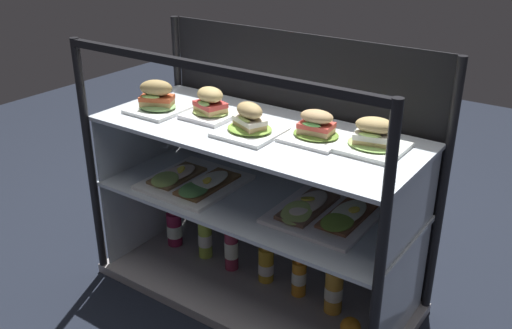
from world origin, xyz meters
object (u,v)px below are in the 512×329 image
object	(u,v)px
plated_roll_sandwich_left_of_center	(157,100)
orange_fruit_beside_bottles	(350,327)
open_sandwich_tray_near_right_corner	(324,212)
juice_bottle_back_left	(205,236)
juice_bottle_near_post	(266,263)
plated_roll_sandwich_mid_right	(374,139)
plated_roll_sandwich_center	(210,106)
juice_bottle_front_fourth	(174,227)
plated_roll_sandwich_far_left	(250,124)
plated_roll_sandwich_mid_left	(316,129)
open_sandwich_tray_mid_right	(193,181)
juice_bottle_front_second	(334,290)
juice_bottle_front_right_end	(299,276)
juice_bottle_tucked_behind	(231,248)

from	to	relation	value
plated_roll_sandwich_left_of_center	orange_fruit_beside_bottles	world-z (taller)	plated_roll_sandwich_left_of_center
open_sandwich_tray_near_right_corner	juice_bottle_back_left	size ratio (longest dim) A/B	1.49
juice_bottle_near_post	plated_roll_sandwich_mid_right	bearing A→B (deg)	3.01
juice_bottle_back_left	juice_bottle_near_post	distance (m)	0.31
plated_roll_sandwich_center	juice_bottle_front_fourth	size ratio (longest dim) A/B	0.85
plated_roll_sandwich_center	orange_fruit_beside_bottles	bearing A→B (deg)	-5.92
juice_bottle_near_post	juice_bottle_front_fourth	bearing A→B (deg)	-178.92
plated_roll_sandwich_far_left	juice_bottle_front_fourth	xyz separation A→B (m)	(-0.48, 0.09, -0.62)
plated_roll_sandwich_mid_left	plated_roll_sandwich_left_of_center	bearing A→B (deg)	-171.04
open_sandwich_tray_near_right_corner	juice_bottle_back_left	bearing A→B (deg)	178.40
plated_roll_sandwich_mid_right	open_sandwich_tray_mid_right	size ratio (longest dim) A/B	0.56
plated_roll_sandwich_center	plated_roll_sandwich_mid_left	distance (m)	0.43
plated_roll_sandwich_far_left	orange_fruit_beside_bottles	xyz separation A→B (m)	(0.44, -0.01, -0.66)
plated_roll_sandwich_far_left	juice_bottle_front_second	xyz separation A→B (m)	(0.32, 0.08, -0.61)
juice_bottle_front_fourth	juice_bottle_front_right_end	size ratio (longest dim) A/B	1.09
juice_bottle_front_right_end	juice_bottle_front_second	xyz separation A→B (m)	(0.16, -0.01, 0.01)
plated_roll_sandwich_center	juice_bottle_back_left	distance (m)	0.61
juice_bottle_front_second	open_sandwich_tray_near_right_corner	bearing A→B (deg)	-175.46
juice_bottle_near_post	open_sandwich_tray_near_right_corner	bearing A→B (deg)	-4.57
juice_bottle_tucked_behind	juice_bottle_front_second	bearing A→B (deg)	-0.28
orange_fruit_beside_bottles	open_sandwich_tray_mid_right	bearing A→B (deg)	179.31
plated_roll_sandwich_left_of_center	plated_roll_sandwich_mid_right	size ratio (longest dim) A/B	0.97
plated_roll_sandwich_center	juice_bottle_front_right_end	distance (m)	0.74
plated_roll_sandwich_mid_left	open_sandwich_tray_mid_right	bearing A→B (deg)	-169.06
plated_roll_sandwich_mid_right	open_sandwich_tray_near_right_corner	world-z (taller)	plated_roll_sandwich_mid_right
plated_roll_sandwich_left_of_center	plated_roll_sandwich_mid_left	distance (m)	0.65
open_sandwich_tray_mid_right	plated_roll_sandwich_mid_right	bearing A→B (deg)	9.65
plated_roll_sandwich_far_left	open_sandwich_tray_mid_right	size ratio (longest dim) A/B	0.58
open_sandwich_tray_near_right_corner	juice_bottle_back_left	xyz separation A→B (m)	(-0.57, 0.02, -0.31)
open_sandwich_tray_near_right_corner	orange_fruit_beside_bottles	size ratio (longest dim) A/B	4.85
open_sandwich_tray_mid_right	orange_fruit_beside_bottles	size ratio (longest dim) A/B	4.85
juice_bottle_front_fourth	juice_bottle_near_post	world-z (taller)	same
plated_roll_sandwich_mid_left	juice_bottle_tucked_behind	bearing A→B (deg)	-178.12
plated_roll_sandwich_far_left	open_sandwich_tray_mid_right	xyz separation A→B (m)	(-0.28, -0.00, -0.30)
plated_roll_sandwich_mid_left	juice_bottle_near_post	size ratio (longest dim) A/B	0.96
open_sandwich_tray_near_right_corner	juice_bottle_front_fourth	xyz separation A→B (m)	(-0.74, 0.01, -0.32)
plated_roll_sandwich_left_of_center	juice_bottle_back_left	world-z (taller)	plated_roll_sandwich_left_of_center
orange_fruit_beside_bottles	juice_bottle_near_post	bearing A→B (deg)	166.36
open_sandwich_tray_near_right_corner	orange_fruit_beside_bottles	distance (m)	0.41
plated_roll_sandwich_mid_right	open_sandwich_tray_near_right_corner	xyz separation A→B (m)	(-0.14, -0.04, -0.30)
plated_roll_sandwich_mid_right	juice_bottle_front_right_end	distance (m)	0.67
plated_roll_sandwich_mid_left	plated_roll_sandwich_mid_right	world-z (taller)	plated_roll_sandwich_mid_right
plated_roll_sandwich_mid_right	juice_bottle_front_second	distance (m)	0.61
juice_bottle_front_fourth	orange_fruit_beside_bottles	size ratio (longest dim) A/B	2.84
juice_bottle_near_post	juice_bottle_back_left	bearing A→B (deg)	-179.16
juice_bottle_back_left	juice_bottle_front_right_end	xyz separation A→B (m)	(0.47, 0.00, -0.02)
plated_roll_sandwich_center	juice_bottle_front_fourth	bearing A→B (deg)	174.09
plated_roll_sandwich_far_left	plated_roll_sandwich_left_of_center	bearing A→B (deg)	-178.95
plated_roll_sandwich_mid_left	open_sandwich_tray_mid_right	world-z (taller)	plated_roll_sandwich_mid_left
orange_fruit_beside_bottles	juice_bottle_front_right_end	bearing A→B (deg)	159.61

